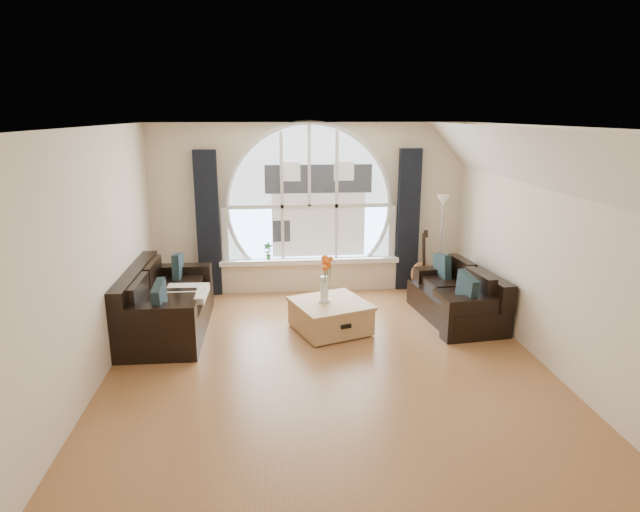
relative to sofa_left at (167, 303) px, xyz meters
The scene contains 21 objects.
ground 2.33m from the sofa_left, 28.79° to the right, with size 5.00×5.50×0.01m, color brown.
ceiling 3.25m from the sofa_left, 28.79° to the right, with size 5.00×5.50×0.01m, color silver.
wall_back 2.77m from the sofa_left, 39.24° to the left, with size 5.00×0.01×2.70m, color beige.
wall_front 4.45m from the sofa_left, 62.44° to the right, with size 5.00×0.01×2.70m, color beige.
wall_left 1.54m from the sofa_left, 113.78° to the right, with size 0.01×5.50×2.70m, color beige.
wall_right 4.74m from the sofa_left, 13.77° to the right, with size 0.01×5.50×2.70m, color beige.
attic_slope 4.77m from the sofa_left, 14.71° to the right, with size 0.92×5.50×0.72m, color silver.
arched_window 2.86m from the sofa_left, 38.73° to the left, with size 2.60×0.06×2.15m, color silver.
window_sill 2.54m from the sofa_left, 37.49° to the left, with size 2.90×0.22×0.08m, color white.
window_frame 2.84m from the sofa_left, 38.20° to the left, with size 2.76×0.08×2.15m, color white.
neighbor_house 2.91m from the sofa_left, 36.48° to the left, with size 1.70×0.02×1.50m, color silver.
curtain_left 1.75m from the sofa_left, 74.85° to the left, with size 0.35×0.12×2.30m, color black.
curtain_right 3.99m from the sofa_left, 22.87° to the left, with size 0.35×0.12×2.30m, color black.
sofa_left is the anchor object (origin of this frame).
sofa_right 3.96m from the sofa_left, ahead, with size 0.82×1.63×0.73m, color black.
coffee_chest 2.17m from the sofa_left, ahead, with size 0.91×0.91×0.45m, color tan.
throw_blanket 0.27m from the sofa_left, 12.81° to the left, with size 0.55×0.55×0.10m, color silver.
vase_flowers 2.12m from the sofa_left, ahead, with size 0.24×0.24×0.70m, color white.
floor_lamp 4.28m from the sofa_left, 16.81° to the left, with size 0.24×0.24×1.60m, color #B2B2B2.
guitar 4.02m from the sofa_left, 18.60° to the left, with size 0.36×0.24×1.06m, color brown.
potted_plant 2.06m from the sofa_left, 49.08° to the left, with size 0.14×0.10×0.27m, color #1E6023.
Camera 1 is at (-0.64, -5.80, 2.83)m, focal length 30.33 mm.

